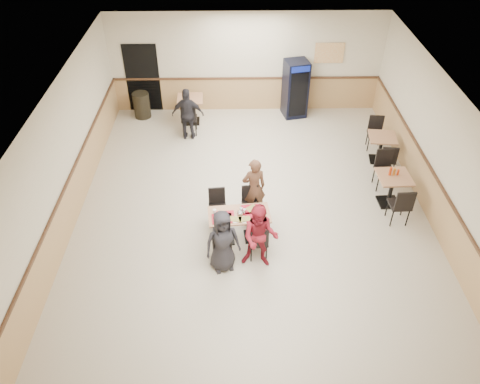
{
  "coord_description": "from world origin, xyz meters",
  "views": [
    {
      "loc": [
        -0.42,
        -8.1,
        7.08
      ],
      "look_at": [
        -0.29,
        -0.5,
        1.03
      ],
      "focal_mm": 35.0,
      "sensor_mm": 36.0,
      "label": 1
    }
  ],
  "objects_px": {
    "diner_man_opposite": "(254,188)",
    "side_table_far": "(381,145)",
    "side_table_near": "(392,185)",
    "trash_bin": "(142,105)",
    "pepsi_cooler": "(295,89)",
    "diner_woman_left": "(222,241)",
    "main_table": "(239,222)",
    "back_table": "(191,106)",
    "diner_woman_right": "(260,237)",
    "lone_diner": "(188,114)"
  },
  "relations": [
    {
      "from": "diner_woman_left",
      "to": "side_table_near",
      "type": "xyz_separation_m",
      "value": [
        3.87,
        1.95,
        -0.19
      ]
    },
    {
      "from": "diner_man_opposite",
      "to": "main_table",
      "type": "bearing_deg",
      "value": 54.81
    },
    {
      "from": "main_table",
      "to": "pepsi_cooler",
      "type": "distance_m",
      "value": 5.69
    },
    {
      "from": "diner_woman_left",
      "to": "side_table_near",
      "type": "relative_size",
      "value": 1.81
    },
    {
      "from": "diner_woman_right",
      "to": "lone_diner",
      "type": "xyz_separation_m",
      "value": [
        -1.74,
        4.86,
        0.0
      ]
    },
    {
      "from": "lone_diner",
      "to": "trash_bin",
      "type": "distance_m",
      "value": 1.98
    },
    {
      "from": "main_table",
      "to": "pepsi_cooler",
      "type": "bearing_deg",
      "value": 66.54
    },
    {
      "from": "lone_diner",
      "to": "trash_bin",
      "type": "relative_size",
      "value": 1.94
    },
    {
      "from": "main_table",
      "to": "diner_man_opposite",
      "type": "bearing_deg",
      "value": 62.1
    },
    {
      "from": "side_table_far",
      "to": "side_table_near",
      "type": "bearing_deg",
      "value": -96.49
    },
    {
      "from": "main_table",
      "to": "trash_bin",
      "type": "bearing_deg",
      "value": 112.49
    },
    {
      "from": "lone_diner",
      "to": "back_table",
      "type": "xyz_separation_m",
      "value": [
        0.0,
        0.89,
        -0.23
      ]
    },
    {
      "from": "diner_man_opposite",
      "to": "pepsi_cooler",
      "type": "distance_m",
      "value": 4.8
    },
    {
      "from": "diner_woman_right",
      "to": "pepsi_cooler",
      "type": "distance_m",
      "value": 6.29
    },
    {
      "from": "back_table",
      "to": "trash_bin",
      "type": "distance_m",
      "value": 1.54
    },
    {
      "from": "diner_woman_right",
      "to": "diner_man_opposite",
      "type": "distance_m",
      "value": 1.56
    },
    {
      "from": "diner_woman_right",
      "to": "side_table_near",
      "type": "height_order",
      "value": "diner_woman_right"
    },
    {
      "from": "diner_woman_left",
      "to": "lone_diner",
      "type": "bearing_deg",
      "value": 84.94
    },
    {
      "from": "back_table",
      "to": "trash_bin",
      "type": "bearing_deg",
      "value": 166.85
    },
    {
      "from": "back_table",
      "to": "diner_woman_left",
      "type": "bearing_deg",
      "value": -80.15
    },
    {
      "from": "diner_man_opposite",
      "to": "side_table_far",
      "type": "distance_m",
      "value": 3.99
    },
    {
      "from": "back_table",
      "to": "pepsi_cooler",
      "type": "xyz_separation_m",
      "value": [
        3.1,
        0.39,
        0.34
      ]
    },
    {
      "from": "lone_diner",
      "to": "diner_woman_left",
      "type": "bearing_deg",
      "value": 104.5
    },
    {
      "from": "lone_diner",
      "to": "pepsi_cooler",
      "type": "height_order",
      "value": "pepsi_cooler"
    },
    {
      "from": "diner_woman_left",
      "to": "side_table_near",
      "type": "bearing_deg",
      "value": 10.05
    },
    {
      "from": "diner_woman_left",
      "to": "main_table",
      "type": "bearing_deg",
      "value": 50.95
    },
    {
      "from": "side_table_far",
      "to": "pepsi_cooler",
      "type": "height_order",
      "value": "pepsi_cooler"
    },
    {
      "from": "diner_woman_right",
      "to": "pepsi_cooler",
      "type": "xyz_separation_m",
      "value": [
        1.36,
        6.14,
        0.11
      ]
    },
    {
      "from": "side_table_near",
      "to": "side_table_far",
      "type": "xyz_separation_m",
      "value": [
        0.2,
        1.76,
        -0.03
      ]
    },
    {
      "from": "diner_woman_left",
      "to": "pepsi_cooler",
      "type": "distance_m",
      "value": 6.55
    },
    {
      "from": "side_table_far",
      "to": "back_table",
      "type": "bearing_deg",
      "value": 157.46
    },
    {
      "from": "lone_diner",
      "to": "back_table",
      "type": "distance_m",
      "value": 0.92
    },
    {
      "from": "side_table_near",
      "to": "trash_bin",
      "type": "distance_m",
      "value": 7.65
    },
    {
      "from": "main_table",
      "to": "diner_woman_right",
      "type": "bearing_deg",
      "value": -67.62
    },
    {
      "from": "diner_woman_left",
      "to": "diner_man_opposite",
      "type": "xyz_separation_m",
      "value": [
        0.67,
        1.63,
        0.03
      ]
    },
    {
      "from": "diner_man_opposite",
      "to": "lone_diner",
      "type": "relative_size",
      "value": 0.99
    },
    {
      "from": "lone_diner",
      "to": "back_table",
      "type": "height_order",
      "value": "lone_diner"
    },
    {
      "from": "back_table",
      "to": "pepsi_cooler",
      "type": "relative_size",
      "value": 0.46
    },
    {
      "from": "diner_man_opposite",
      "to": "lone_diner",
      "type": "xyz_separation_m",
      "value": [
        -1.68,
        3.3,
        0.01
      ]
    },
    {
      "from": "side_table_far",
      "to": "pepsi_cooler",
      "type": "xyz_separation_m",
      "value": [
        -1.99,
        2.5,
        0.37
      ]
    },
    {
      "from": "lone_diner",
      "to": "side_table_near",
      "type": "relative_size",
      "value": 1.92
    },
    {
      "from": "diner_man_opposite",
      "to": "trash_bin",
      "type": "bearing_deg",
      "value": -67.77
    },
    {
      "from": "side_table_near",
      "to": "pepsi_cooler",
      "type": "distance_m",
      "value": 4.64
    },
    {
      "from": "main_table",
      "to": "pepsi_cooler",
      "type": "relative_size",
      "value": 0.78
    },
    {
      "from": "diner_woman_right",
      "to": "back_table",
      "type": "bearing_deg",
      "value": 115.76
    },
    {
      "from": "pepsi_cooler",
      "to": "side_table_far",
      "type": "bearing_deg",
      "value": -63.49
    },
    {
      "from": "diner_woman_left",
      "to": "trash_bin",
      "type": "distance_m",
      "value": 6.67
    },
    {
      "from": "diner_woman_right",
      "to": "back_table",
      "type": "height_order",
      "value": "diner_woman_right"
    },
    {
      "from": "main_table",
      "to": "lone_diner",
      "type": "relative_size",
      "value": 0.89
    },
    {
      "from": "diner_man_opposite",
      "to": "pepsi_cooler",
      "type": "xyz_separation_m",
      "value": [
        1.41,
        4.58,
        0.12
      ]
    }
  ]
}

